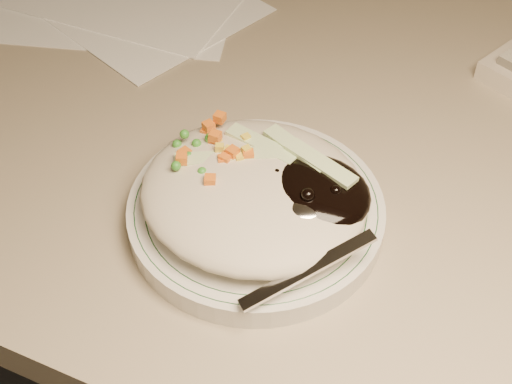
% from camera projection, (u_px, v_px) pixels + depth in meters
% --- Properties ---
extents(desk, '(1.40, 0.70, 0.74)m').
position_uv_depth(desk, '(375.00, 262.00, 0.84)').
color(desk, gray).
rests_on(desk, ground).
extents(plate, '(0.22, 0.22, 0.02)m').
position_uv_depth(plate, '(256.00, 213.00, 0.62)').
color(plate, silver).
rests_on(plate, desk).
extents(plate_rim, '(0.21, 0.21, 0.00)m').
position_uv_depth(plate_rim, '(256.00, 205.00, 0.61)').
color(plate_rim, '#144723').
rests_on(plate_rim, plate).
extents(meal, '(0.21, 0.19, 0.05)m').
position_uv_depth(meal, '(260.00, 189.00, 0.59)').
color(meal, beige).
rests_on(meal, plate).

